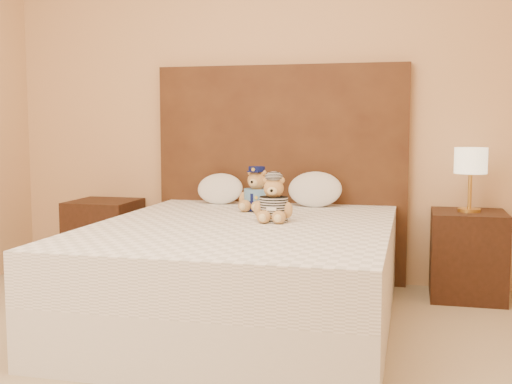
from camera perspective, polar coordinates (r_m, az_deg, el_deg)
bed at (r=3.58m, az=-1.15°, el=-7.16°), size 1.60×2.00×0.55m
headboard at (r=4.49m, az=2.16°, el=1.64°), size 1.75×0.08×1.50m
nightstand_left at (r=4.76m, az=-13.32°, el=-4.02°), size 0.45×0.45×0.55m
nightstand_right at (r=4.27m, az=18.29°, el=-5.33°), size 0.45×0.45×0.55m
lamp at (r=4.19m, az=18.55°, el=2.38°), size 0.20×0.20×0.40m
teddy_police at (r=4.04m, az=0.07°, el=0.27°), size 0.28×0.27×0.28m
teddy_prisoner at (r=3.59m, az=1.58°, el=-0.59°), size 0.24×0.23×0.26m
pillow_left at (r=4.42m, az=-3.22°, el=0.43°), size 0.32×0.21×0.23m
pillow_right at (r=4.27m, az=5.26°, el=0.40°), size 0.36×0.23×0.25m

